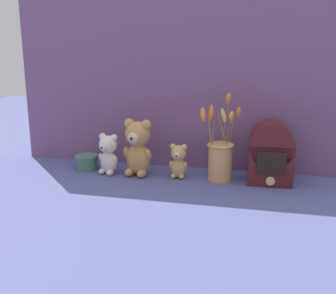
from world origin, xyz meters
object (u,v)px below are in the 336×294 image
(teddy_bear_small, at_px, (178,160))
(vintage_radio, at_px, (271,153))
(teddy_bear_medium, at_px, (108,153))
(teddy_bear_large, at_px, (138,146))
(decorative_tin_tall, at_px, (86,162))
(flower_vase, at_px, (220,157))

(teddy_bear_small, relative_size, vintage_radio, 0.58)
(teddy_bear_medium, relative_size, teddy_bear_small, 1.20)
(teddy_bear_small, xyz_separation_m, vintage_radio, (0.36, 0.02, 0.05))
(teddy_bear_large, relative_size, teddy_bear_small, 1.66)
(decorative_tin_tall, bearing_deg, flower_vase, -1.14)
(teddy_bear_small, distance_m, vintage_radio, 0.36)
(teddy_bear_large, relative_size, teddy_bear_medium, 1.38)
(teddy_bear_large, distance_m, decorative_tin_tall, 0.26)
(teddy_bear_medium, bearing_deg, vintage_radio, 3.11)
(teddy_bear_medium, bearing_deg, teddy_bear_small, 2.41)
(teddy_bear_large, xyz_separation_m, teddy_bear_small, (0.17, 0.00, -0.05))
(decorative_tin_tall, bearing_deg, teddy_bear_medium, -17.24)
(teddy_bear_large, bearing_deg, teddy_bear_small, 0.69)
(decorative_tin_tall, bearing_deg, vintage_radio, -0.03)
(teddy_bear_large, bearing_deg, decorative_tin_tall, 173.92)
(teddy_bear_large, xyz_separation_m, vintage_radio, (0.53, 0.03, -0.00))
(flower_vase, height_order, decorative_tin_tall, flower_vase)
(teddy_bear_small, bearing_deg, decorative_tin_tall, 176.71)
(teddy_bear_large, bearing_deg, vintage_radio, 2.73)
(teddy_bear_medium, height_order, teddy_bear_small, teddy_bear_medium)
(teddy_bear_medium, xyz_separation_m, flower_vase, (0.46, 0.02, 0.01))
(flower_vase, bearing_deg, decorative_tin_tall, 178.86)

